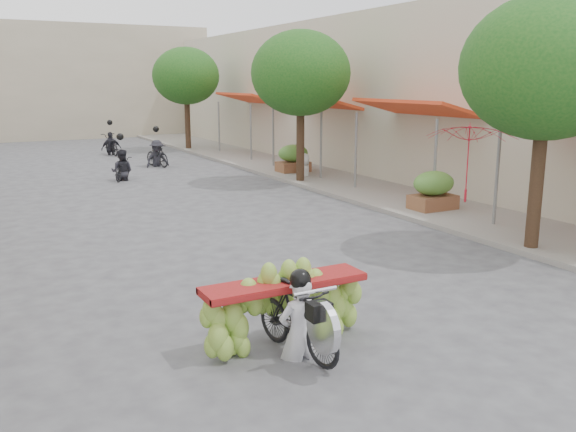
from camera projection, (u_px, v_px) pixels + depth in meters
The scene contains 15 objects.
ground at pixel (484, 398), 6.93m from camera, with size 120.00×120.00×0.00m, color #57575C.
sidewalk_right at pixel (324, 175), 23.05m from camera, with size 4.00×60.00×0.12m, color gray.
shophouse_row_right at pixel (447, 95), 23.84m from camera, with size 9.77×40.00×6.00m.
far_building at pixel (44, 82), 38.93m from camera, with size 20.00×6.00×7.00m, color #B2A58D.
street_tree_near at pixel (547, 68), 12.03m from camera, with size 3.40×3.40×5.25m.
street_tree_mid at pixel (301, 74), 20.65m from camera, with size 3.40×3.40×5.25m.
street_tree_far at pixel (186, 76), 31.00m from camera, with size 3.40×3.40×5.25m.
produce_crate_mid at pixel (433, 187), 16.51m from camera, with size 1.20×0.88×1.16m.
produce_crate_far at pixel (293, 156), 23.41m from camera, with size 1.20×0.88×1.16m.
banana_motorbike at pixel (292, 303), 8.01m from camera, with size 2.30×1.85×1.99m.
market_umbrella at pixel (472, 122), 14.50m from camera, with size 2.31×2.31×1.95m.
pedestrian at pixel (304, 153), 22.31m from camera, with size 0.94×0.89×1.66m.
bg_motorbike_a at pixel (121, 159), 22.05m from camera, with size 1.17×1.51×1.95m.
bg_motorbike_b at pixel (157, 146), 25.54m from camera, with size 1.17×1.70×1.95m.
bg_motorbike_c at pixel (111, 139), 29.66m from camera, with size 1.00×1.83×1.95m.
Camera 1 is at (-4.93, -4.53, 3.52)m, focal length 38.00 mm.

